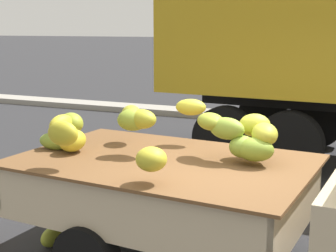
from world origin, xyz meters
The scene contains 1 object.
fallen_banana_bunch_near_tailgate centered at (-2.22, -0.33, 0.10)m, with size 0.38×0.21×0.21m, color #97A32C.
Camera 1 is at (1.02, -4.49, 2.37)m, focal length 52.85 mm.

